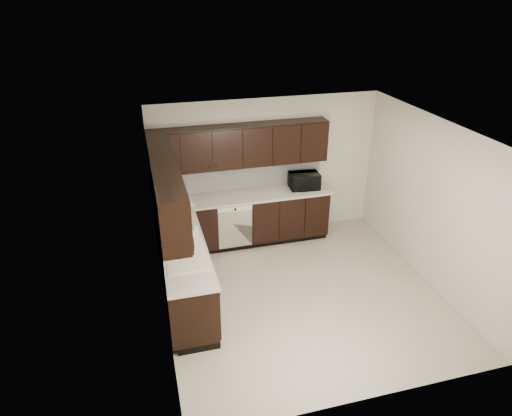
{
  "coord_description": "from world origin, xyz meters",
  "views": [
    {
      "loc": [
        -2.11,
        -5.17,
        4.2
      ],
      "look_at": [
        -0.56,
        0.6,
        1.22
      ],
      "focal_mm": 32.0,
      "sensor_mm": 36.0,
      "label": 1
    }
  ],
  "objects": [
    {
      "name": "soap_bottle_a",
      "position": [
        -1.48,
        0.47,
        1.05
      ],
      "size": [
        0.1,
        0.1,
        0.21
      ],
      "primitive_type": "imported",
      "rotation": [
        0.0,
        0.0,
        -0.05
      ],
      "color": "gray",
      "rests_on": "countertop"
    },
    {
      "name": "paper_towel_roll",
      "position": [
        -1.59,
        1.35,
        1.09
      ],
      "size": [
        0.17,
        0.17,
        0.3
      ],
      "primitive_type": "cylinder",
      "rotation": [
        0.0,
        0.0,
        0.32
      ],
      "color": "white",
      "rests_on": "countertop"
    },
    {
      "name": "dishwasher",
      "position": [
        -0.7,
        1.41,
        0.55
      ],
      "size": [
        0.58,
        0.04,
        0.78
      ],
      "color": "beige",
      "rests_on": "lower_cabinets"
    },
    {
      "name": "teal_tumbler",
      "position": [
        -1.53,
        1.35,
        1.04
      ],
      "size": [
        0.11,
        0.11,
        0.2
      ],
      "primitive_type": "cylinder",
      "rotation": [
        0.0,
        0.0,
        -0.33
      ],
      "color": "#0D9992",
      "rests_on": "countertop"
    },
    {
      "name": "sink",
      "position": [
        -1.68,
        -0.01,
        0.88
      ],
      "size": [
        0.54,
        0.82,
        0.42
      ],
      "color": "beige",
      "rests_on": "countertop"
    },
    {
      "name": "soap_bottle_b",
      "position": [
        -1.85,
        0.01,
        1.05
      ],
      "size": [
        0.09,
        0.09,
        0.21
      ],
      "primitive_type": "imported",
      "rotation": [
        0.0,
        0.0,
        -0.08
      ],
      "color": "gray",
      "rests_on": "countertop"
    },
    {
      "name": "countertop",
      "position": [
        -1.01,
        1.11,
        0.92
      ],
      "size": [
        3.03,
        2.83,
        0.04
      ],
      "color": "#B9B1A1",
      "rests_on": "lower_cabinets"
    },
    {
      "name": "backsplash",
      "position": [
        -1.22,
        1.32,
        1.18
      ],
      "size": [
        3.0,
        2.8,
        0.48
      ],
      "color": "silver",
      "rests_on": "countertop"
    },
    {
      "name": "wall_front",
      "position": [
        0.0,
        -2.0,
        1.25
      ],
      "size": [
        4.0,
        0.02,
        2.5
      ],
      "primitive_type": "cube",
      "color": "beige",
      "rests_on": "floor"
    },
    {
      "name": "storage_bin",
      "position": [
        -1.66,
        1.3,
        1.03
      ],
      "size": [
        0.56,
        0.5,
        0.18
      ],
      "primitive_type": "cube",
      "rotation": [
        0.0,
        0.0,
        0.44
      ],
      "color": "silver",
      "rests_on": "countertop"
    },
    {
      "name": "microwave",
      "position": [
        0.61,
        1.68,
        1.08
      ],
      "size": [
        0.53,
        0.37,
        0.28
      ],
      "primitive_type": "imported",
      "rotation": [
        0.0,
        0.0,
        -0.06
      ],
      "color": "black",
      "rests_on": "countertop"
    },
    {
      "name": "toaster_oven",
      "position": [
        -1.71,
        1.71,
        1.05
      ],
      "size": [
        0.38,
        0.29,
        0.23
      ],
      "primitive_type": "cube",
      "rotation": [
        0.0,
        0.0,
        -0.06
      ],
      "color": "silver",
      "rests_on": "countertop"
    },
    {
      "name": "upper_cabinets",
      "position": [
        -1.1,
        1.2,
        1.77
      ],
      "size": [
        3.0,
        2.8,
        0.7
      ],
      "color": "black",
      "rests_on": "wall_back"
    },
    {
      "name": "lower_cabinets",
      "position": [
        -1.01,
        1.11,
        0.41
      ],
      "size": [
        3.0,
        2.8,
        0.9
      ],
      "color": "black",
      "rests_on": "floor"
    },
    {
      "name": "wall_back",
      "position": [
        0.0,
        2.0,
        1.25
      ],
      "size": [
        4.0,
        0.02,
        2.5
      ],
      "primitive_type": "cube",
      "color": "beige",
      "rests_on": "floor"
    },
    {
      "name": "wall_right",
      "position": [
        2.0,
        0.0,
        1.25
      ],
      "size": [
        0.02,
        4.0,
        2.5
      ],
      "primitive_type": "cube",
      "color": "beige",
      "rests_on": "floor"
    },
    {
      "name": "ceiling",
      "position": [
        0.0,
        0.0,
        2.5
      ],
      "size": [
        4.0,
        4.0,
        0.0
      ],
      "primitive_type": "plane",
      "rotation": [
        3.14,
        0.0,
        0.0
      ],
      "color": "white",
      "rests_on": "wall_back"
    },
    {
      "name": "wall_left",
      "position": [
        -2.0,
        0.0,
        1.25
      ],
      "size": [
        0.02,
        4.0,
        2.5
      ],
      "primitive_type": "cube",
      "color": "beige",
      "rests_on": "floor"
    },
    {
      "name": "floor",
      "position": [
        0.0,
        0.0,
        0.0
      ],
      "size": [
        4.0,
        4.0,
        0.0
      ],
      "primitive_type": "plane",
      "color": "#ADA68F",
      "rests_on": "ground"
    },
    {
      "name": "blue_pitcher",
      "position": [
        -1.69,
        0.03,
        1.09
      ],
      "size": [
        0.26,
        0.26,
        0.29
      ],
      "primitive_type": "cylinder",
      "rotation": [
        0.0,
        0.0,
        -0.42
      ],
      "color": "navy",
      "rests_on": "countertop"
    }
  ]
}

